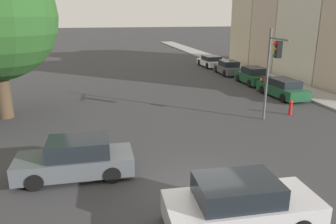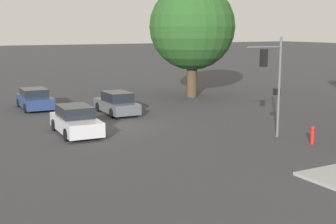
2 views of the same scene
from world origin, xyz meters
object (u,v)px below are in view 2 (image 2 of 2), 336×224
street_tree (192,27)px  crossing_car_1 (76,121)px  traffic_signal (271,73)px  crossing_car_2 (117,103)px  crossing_car_0 (35,99)px  fire_hydrant (313,135)px

street_tree → crossing_car_1: street_tree is taller
traffic_signal → crossing_car_2: bearing=26.8°
crossing_car_0 → traffic_signal: bearing=31.2°
traffic_signal → crossing_car_2: (-10.58, -4.36, -2.72)m
traffic_signal → crossing_car_2: traffic_signal is taller
crossing_car_1 → crossing_car_2: 6.49m
street_tree → traffic_signal: street_tree is taller
traffic_signal → crossing_car_0: traffic_signal is taller
street_tree → crossing_car_0: bearing=-91.4°
fire_hydrant → crossing_car_2: bearing=-157.4°
crossing_car_1 → fire_hydrant: size_ratio=4.98×
street_tree → crossing_car_2: size_ratio=2.14×
crossing_car_1 → fire_hydrant: 12.57m
traffic_signal → crossing_car_1: (-5.81, -8.77, -2.70)m
street_tree → crossing_car_0: (-0.33, -13.19, -5.20)m
crossing_car_0 → fire_hydrant: 20.06m
street_tree → crossing_car_2: bearing=-63.0°
crossing_car_0 → crossing_car_1: 9.56m
fire_hydrant → crossing_car_1: bearing=-129.3°
street_tree → crossing_car_0: street_tree is taller
traffic_signal → crossing_car_1: traffic_signal is taller
street_tree → fire_hydrant: (17.20, -3.44, -5.40)m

